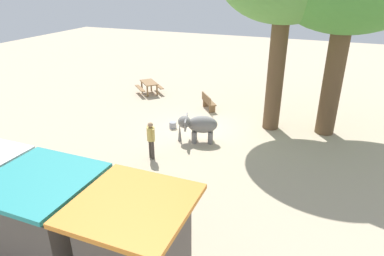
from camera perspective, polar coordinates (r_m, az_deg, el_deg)
name	(u,v)px	position (r m, az deg, el deg)	size (l,w,h in m)	color
ground_plane	(197,130)	(16.74, 0.91, -0.30)	(60.00, 60.00, 0.00)	#BAA88C
elephant	(198,125)	(15.24, 1.08, 0.46)	(1.83, 1.35, 1.26)	slate
person_handler	(151,138)	(13.84, -6.96, -1.61)	(0.45, 0.32, 1.62)	#3F3833
wooden_bench	(208,102)	(19.24, 2.73, 4.48)	(1.18, 1.34, 0.88)	brown
picnic_table_near	(149,85)	(22.12, -7.26, 7.25)	(2.11, 2.11, 0.78)	olive
market_stall_orange	(137,252)	(8.35, -9.35, -19.93)	(2.50, 2.50, 2.52)	#59514C
market_stall_teal	(48,224)	(9.70, -23.16, -14.66)	(2.50, 2.50, 2.52)	#59514C
feed_bucket	(173,125)	(16.91, -3.25, 0.50)	(0.36, 0.36, 0.32)	gray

